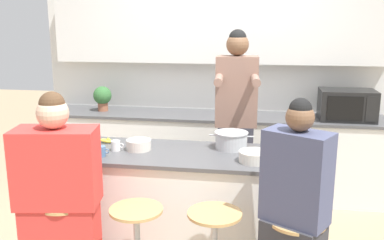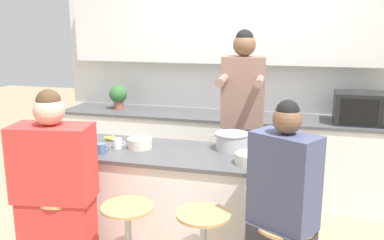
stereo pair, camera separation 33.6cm
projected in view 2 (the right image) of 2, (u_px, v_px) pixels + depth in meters
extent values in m
cube|color=silver|center=(231.00, 71.00, 4.93)|extent=(4.05, 0.06, 2.70)
cube|color=white|center=(230.00, 29.00, 4.72)|extent=(3.72, 0.16, 0.75)
cube|color=white|center=(224.00, 156.00, 4.82)|extent=(3.72, 0.58, 0.87)
cube|color=#4C4C4F|center=(225.00, 116.00, 4.71)|extent=(3.75, 0.61, 0.03)
cube|color=white|center=(190.00, 204.00, 3.46)|extent=(1.92, 0.67, 0.81)
cube|color=#4C4C4F|center=(190.00, 155.00, 3.36)|extent=(1.96, 0.71, 0.03)
cylinder|color=tan|center=(61.00, 198.00, 3.03)|extent=(0.36, 0.36, 0.02)
cylinder|color=tan|center=(127.00, 207.00, 2.88)|extent=(0.36, 0.36, 0.02)
cylinder|color=tan|center=(203.00, 215.00, 2.77)|extent=(0.36, 0.36, 0.02)
cylinder|color=tan|center=(285.00, 226.00, 2.61)|extent=(0.36, 0.36, 0.02)
cube|color=#383842|center=(241.00, 177.00, 4.02)|extent=(0.34, 0.24, 0.97)
cube|color=#896656|center=(243.00, 92.00, 3.84)|extent=(0.39, 0.25, 0.64)
cylinder|color=#896656|center=(222.00, 80.00, 3.57)|extent=(0.09, 0.35, 0.07)
cylinder|color=#896656|center=(259.00, 81.00, 3.51)|extent=(0.09, 0.35, 0.07)
sphere|color=brown|center=(244.00, 45.00, 3.75)|extent=(0.22, 0.22, 0.20)
sphere|color=black|center=(245.00, 38.00, 3.73)|extent=(0.17, 0.17, 0.16)
cube|color=red|center=(53.00, 163.00, 2.94)|extent=(0.58, 0.37, 0.53)
sphere|color=#DBB293|center=(49.00, 110.00, 2.86)|extent=(0.24, 0.24, 0.21)
sphere|color=#513823|center=(48.00, 102.00, 2.85)|extent=(0.19, 0.19, 0.17)
cube|color=#474C6B|center=(284.00, 181.00, 2.54)|extent=(0.45, 0.39, 0.58)
sphere|color=brown|center=(287.00, 120.00, 2.45)|extent=(0.23, 0.23, 0.17)
sphere|color=black|center=(288.00, 111.00, 2.44)|extent=(0.19, 0.19, 0.14)
cylinder|color=#B7BABC|center=(232.00, 142.00, 3.43)|extent=(0.26, 0.26, 0.13)
cylinder|color=#B7BABC|center=(232.00, 134.00, 3.42)|extent=(0.27, 0.27, 0.01)
cylinder|color=#B7BABC|center=(213.00, 136.00, 3.46)|extent=(0.05, 0.01, 0.01)
cylinder|color=#B7BABC|center=(251.00, 138.00, 3.38)|extent=(0.05, 0.01, 0.01)
cylinder|color=silver|center=(140.00, 143.00, 3.48)|extent=(0.20, 0.20, 0.08)
cylinder|color=silver|center=(251.00, 158.00, 3.09)|extent=(0.23, 0.23, 0.08)
cylinder|color=#4C7099|center=(101.00, 149.00, 3.34)|extent=(0.08, 0.08, 0.08)
torus|color=#4C7099|center=(107.00, 149.00, 3.32)|extent=(0.04, 0.01, 0.04)
cylinder|color=white|center=(117.00, 143.00, 3.47)|extent=(0.07, 0.07, 0.08)
torus|color=white|center=(123.00, 143.00, 3.46)|extent=(0.04, 0.01, 0.04)
ellipsoid|color=yellow|center=(110.00, 139.00, 3.69)|extent=(0.10, 0.04, 0.04)
ellipsoid|color=yellow|center=(109.00, 138.00, 3.72)|extent=(0.08, 0.09, 0.04)
ellipsoid|color=yellow|center=(114.00, 138.00, 3.71)|extent=(0.09, 0.09, 0.04)
cube|color=black|center=(363.00, 108.00, 4.28)|extent=(0.56, 0.37, 0.32)
cube|color=black|center=(360.00, 112.00, 4.12)|extent=(0.35, 0.01, 0.24)
cylinder|color=#93563D|center=(119.00, 105.00, 5.03)|extent=(0.12, 0.12, 0.09)
sphere|color=#336633|center=(118.00, 94.00, 5.00)|extent=(0.21, 0.21, 0.21)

